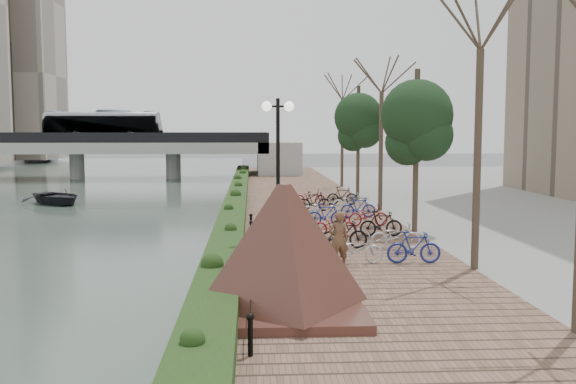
{
  "coord_description": "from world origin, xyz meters",
  "views": [
    {
      "loc": [
        1.44,
        -16.29,
        4.57
      ],
      "look_at": [
        2.96,
        10.45,
        2.0
      ],
      "focal_mm": 40.0,
      "sensor_mm": 36.0,
      "label": 1
    }
  ],
  "objects": [
    {
      "name": "pedestrian",
      "position": [
        4.0,
        2.33,
        1.35
      ],
      "size": [
        0.67,
        0.49,
        1.7
      ],
      "primitive_type": "imported",
      "rotation": [
        0.0,
        0.0,
        3.28
      ],
      "color": "brown",
      "rests_on": "promenade"
    },
    {
      "name": "bridge",
      "position": [
        -14.47,
        45.0,
        3.37
      ],
      "size": [
        36.0,
        10.77,
        6.5
      ],
      "color": "#9D9D98",
      "rests_on": "ground"
    },
    {
      "name": "motorcycle",
      "position": [
        2.85,
        2.26,
        0.96
      ],
      "size": [
        1.02,
        1.52,
        0.91
      ],
      "primitive_type": null,
      "rotation": [
        0.0,
        0.0,
        -0.43
      ],
      "color": "black",
      "rests_on": "promenade"
    },
    {
      "name": "chain_fence",
      "position": [
        1.4,
        2.0,
        0.85
      ],
      "size": [
        0.1,
        14.1,
        0.7
      ],
      "color": "black",
      "rests_on": "promenade"
    },
    {
      "name": "hedge",
      "position": [
        0.6,
        20.0,
        0.8
      ],
      "size": [
        1.1,
        56.0,
        0.6
      ],
      "primitive_type": "cube",
      "color": "#193212",
      "rests_on": "promenade"
    },
    {
      "name": "promenade",
      "position": [
        4.0,
        17.5,
        0.25
      ],
      "size": [
        8.0,
        75.0,
        0.5
      ],
      "primitive_type": "cube",
      "color": "brown",
      "rests_on": "ground"
    },
    {
      "name": "bicycle_parking",
      "position": [
        5.49,
        10.6,
        0.97
      ],
      "size": [
        2.4,
        17.32,
        1.0
      ],
      "color": "silver",
      "rests_on": "promenade"
    },
    {
      "name": "ground",
      "position": [
        0.0,
        0.0,
        0.0
      ],
      "size": [
        220.0,
        220.0,
        0.0
      ],
      "primitive_type": "plane",
      "color": "#59595B",
      "rests_on": "ground"
    },
    {
      "name": "boat",
      "position": [
        -10.67,
        24.0,
        0.48
      ],
      "size": [
        5.33,
        5.45,
        0.92
      ],
      "primitive_type": "imported",
      "rotation": [
        0.0,
        0.0,
        0.72
      ],
      "color": "black",
      "rests_on": "river_water"
    },
    {
      "name": "street_trees",
      "position": [
        8.0,
        12.68,
        3.69
      ],
      "size": [
        3.2,
        37.12,
        6.8
      ],
      "color": "#3A2C22",
      "rests_on": "promenade"
    },
    {
      "name": "lamppost",
      "position": [
        2.27,
        3.87,
        4.14
      ],
      "size": [
        1.02,
        0.32,
        5.08
      ],
      "color": "black",
      "rests_on": "promenade"
    },
    {
      "name": "granite_monument",
      "position": [
        2.15,
        -2.25,
        1.97
      ],
      "size": [
        4.47,
        4.47,
        2.89
      ],
      "color": "#4D2C21",
      "rests_on": "promenade"
    }
  ]
}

